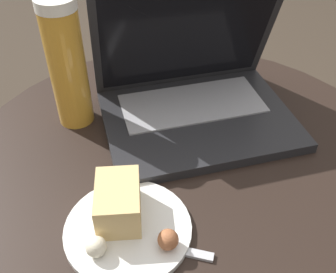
# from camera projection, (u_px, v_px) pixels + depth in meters

# --- Properties ---
(table) EXTENTS (0.75, 0.75, 0.58)m
(table) POSITION_uv_depth(u_px,v_px,m) (183.00, 207.00, 0.73)
(table) COLOR #515156
(table) RESTS_ON ground_plane
(laptop) EXTENTS (0.40, 0.35, 0.25)m
(laptop) POSITION_uv_depth(u_px,v_px,m) (194.00, 91.00, 0.70)
(laptop) COLOR #232326
(laptop) RESTS_ON table
(beer_glass) EXTENTS (0.06, 0.06, 0.23)m
(beer_glass) POSITION_uv_depth(u_px,v_px,m) (67.00, 65.00, 0.65)
(beer_glass) COLOR gold
(beer_glass) RESTS_ON table
(snack_plate) EXTENTS (0.17, 0.17, 0.06)m
(snack_plate) POSITION_uv_depth(u_px,v_px,m) (124.00, 218.00, 0.53)
(snack_plate) COLOR silver
(snack_plate) RESTS_ON table
(fork) EXTENTS (0.13, 0.14, 0.00)m
(fork) POSITION_uv_depth(u_px,v_px,m) (139.00, 242.00, 0.52)
(fork) COLOR #B2B2B7
(fork) RESTS_ON table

